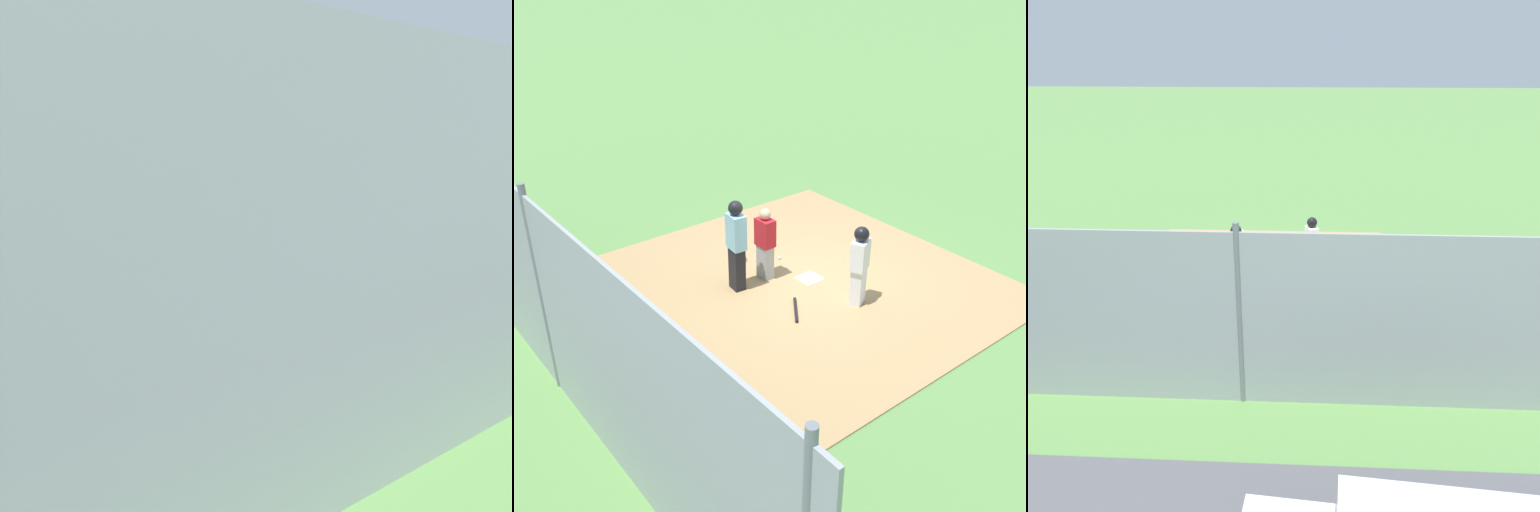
# 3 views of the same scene
# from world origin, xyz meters

# --- Properties ---
(ground_plane) EXTENTS (140.00, 140.00, 0.00)m
(ground_plane) POSITION_xyz_m (0.00, 0.00, 0.00)
(ground_plane) COLOR #5B8947
(dirt_infield) EXTENTS (7.20, 6.40, 0.03)m
(dirt_infield) POSITION_xyz_m (0.00, 0.00, 0.01)
(dirt_infield) COLOR #A88456
(dirt_infield) RESTS_ON ground_plane
(home_plate) EXTENTS (0.44, 0.44, 0.02)m
(home_plate) POSITION_xyz_m (0.00, 0.00, 0.04)
(home_plate) COLOR white
(home_plate) RESTS_ON dirt_infield
(catcher) EXTENTS (0.38, 0.27, 1.51)m
(catcher) POSITION_xyz_m (-0.62, -0.65, 0.80)
(catcher) COLOR #9E9EA3
(catcher) RESTS_ON dirt_infield
(umpire) EXTENTS (0.41, 0.30, 1.85)m
(umpire) POSITION_xyz_m (-0.61, -1.35, 1.02)
(umpire) COLOR black
(umpire) RESTS_ON dirt_infield
(runner) EXTENTS (0.39, 0.45, 1.58)m
(runner) POSITION_xyz_m (1.23, 0.10, 0.92)
(runner) COLOR silver
(runner) RESTS_ON dirt_infield
(baseball_bat) EXTENTS (0.66, 0.53, 0.06)m
(baseball_bat) POSITION_xyz_m (0.73, -1.00, 0.06)
(baseball_bat) COLOR black
(baseball_bat) RESTS_ON dirt_infield
(catcher_mask) EXTENTS (0.24, 0.20, 0.12)m
(catcher_mask) POSITION_xyz_m (-1.49, -0.61, 0.09)
(catcher_mask) COLOR #B21923
(catcher_mask) RESTS_ON dirt_infield
(baseball) EXTENTS (0.07, 0.07, 0.07)m
(baseball) POSITION_xyz_m (-1.03, 0.06, 0.07)
(baseball) COLOR white
(baseball) RESTS_ON dirt_infield
(backstop_fence) EXTENTS (12.00, 0.10, 3.35)m
(backstop_fence) POSITION_xyz_m (0.00, -5.20, 1.60)
(backstop_fence) COLOR #93999E
(backstop_fence) RESTS_ON ground_plane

